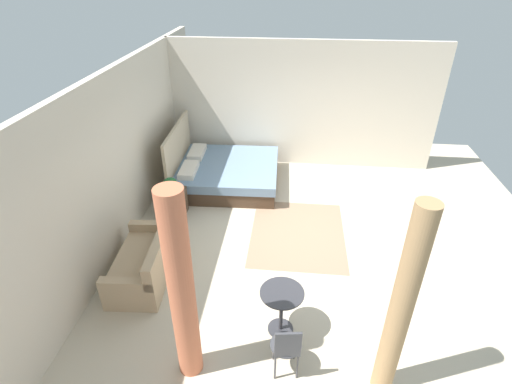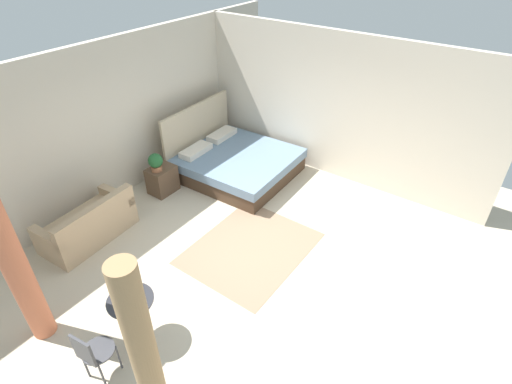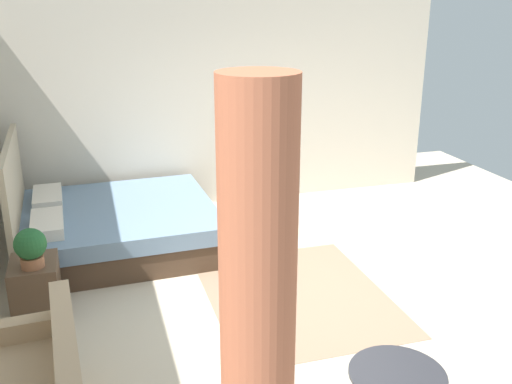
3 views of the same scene
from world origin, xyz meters
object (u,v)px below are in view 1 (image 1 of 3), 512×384
at_px(bed, 224,172).
at_px(couch, 146,263).
at_px(nightstand, 174,204).
at_px(cafe_chair_near_window, 287,347).
at_px(potted_plant, 170,186).
at_px(balcony_table, 282,304).

bearing_deg(bed, couch, 167.22).
height_order(nightstand, cafe_chair_near_window, cafe_chair_near_window).
bearing_deg(potted_plant, couch, -178.88).
bearing_deg(couch, balcony_table, -111.05).
xyz_separation_m(balcony_table, cafe_chair_near_window, (-0.66, -0.09, 0.03)).
distance_m(bed, cafe_chair_near_window, 4.80).
height_order(bed, couch, bed).
xyz_separation_m(couch, potted_plant, (1.59, 0.03, 0.46)).
relative_size(bed, potted_plant, 6.31).
distance_m(potted_plant, balcony_table, 3.26).
height_order(potted_plant, balcony_table, potted_plant).
height_order(couch, balcony_table, couch).
relative_size(potted_plant, cafe_chair_near_window, 0.43).
bearing_deg(balcony_table, cafe_chair_near_window, -172.16).
distance_m(couch, cafe_chair_near_window, 2.69).
distance_m(couch, balcony_table, 2.30).
bearing_deg(couch, bed, -12.78).
relative_size(nightstand, potted_plant, 1.51).
relative_size(couch, cafe_chair_near_window, 1.87).
xyz_separation_m(potted_plant, balcony_table, (-2.42, -2.17, -0.25)).
height_order(bed, potted_plant, bed).
xyz_separation_m(bed, cafe_chair_near_window, (-4.54, -1.54, 0.22)).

